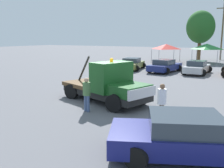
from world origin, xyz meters
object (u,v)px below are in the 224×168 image
Objects in this scene: parked_car_navy at (165,66)px; tree_right at (200,27)px; parked_car_silver at (197,67)px; canopy_tent_green at (207,47)px; person_near_truck at (162,100)px; parked_car_olive at (132,64)px; utility_pole at (223,29)px; foreground_car at (191,137)px; tow_truck at (108,86)px; person_at_hood at (87,92)px; canopy_tent_red at (166,47)px.

tree_right is at bearing 5.51° from parked_car_navy.
canopy_tent_green is (-0.84, 10.58, 1.72)m from parked_car_silver.
parked_car_olive is at bearing 88.17° from person_near_truck.
parked_car_silver is 18.98m from utility_pole.
utility_pole is (-3.33, 36.87, 4.24)m from foreground_car.
parked_car_navy is at bearing 98.37° from parked_car_silver.
utility_pole reaches higher than person_near_truck.
canopy_tent_green is 0.35× the size of utility_pole.
person_at_hood is (-0.06, -1.99, 0.00)m from tow_truck.
parked_car_silver is at bearing 99.82° from tow_truck.
tow_truck reaches higher than foreground_car.
canopy_tent_green is at bearing -4.92° from parked_car_navy.
foreground_car and parked_car_olive have the same top height.
person_at_hood is 16.16m from parked_car_silver.
canopy_tent_green is (-4.26, 28.96, 1.71)m from foreground_car.
tow_truck is at bearing 117.70° from foreground_car.
parked_car_silver is 16.22m from tree_right.
canopy_tent_green reaches higher than person_at_hood.
tow_truck is at bearing -79.58° from canopy_tent_red.
person_near_truck is 3.72m from person_at_hood.
canopy_tent_green is at bearing 0.01° from canopy_tent_red.
canopy_tent_red reaches higher than person_near_truck.
tow_truck is 0.78× the size of tree_right.
tree_right is (-2.74, 15.34, 4.50)m from parked_car_silver.
person_near_truck is 26.53m from canopy_tent_green.
tow_truck reaches higher than parked_car_olive.
parked_car_navy is at bearing -102.13° from canopy_tent_green.
canopy_tent_green reaches higher than canopy_tent_red.
canopy_tent_red reaches higher than parked_car_navy.
canopy_tent_red is (-4.46, 26.60, 1.29)m from person_at_hood.
person_near_truck is 27.64m from canopy_tent_red.
parked_car_olive is at bearing -92.56° from canopy_tent_red.
foreground_car is 29.32m from canopy_tent_green.
tree_right is (4.30, 15.53, 4.50)m from parked_car_olive.
person_at_hood is 16.59m from parked_car_olive.
canopy_tent_green is (2.36, 10.98, 1.71)m from parked_car_navy.
parked_car_navy is 16.38m from tree_right.
person_at_hood reaches higher than parked_car_olive.
person_at_hood is at bearing -168.71° from parked_car_navy.
canopy_tent_red reaches higher than foreground_car.
canopy_tent_red is 0.36× the size of utility_pole.
person_near_truck is (3.65, -1.76, 0.01)m from tow_truck.
parked_car_silver is at bearing -75.71° from parked_car_navy.
tow_truck is at bearing -92.75° from canopy_tent_green.
person_near_truck is 15.88m from parked_car_silver.
parked_car_olive is (-10.45, 18.19, -0.00)m from foreground_car.
foreground_car is at bearing -71.01° from canopy_tent_red.
person_at_hood is 0.34× the size of parked_car_olive.
canopy_tent_green is 0.43× the size of tree_right.
tow_truck is at bearing 173.07° from parked_car_silver.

